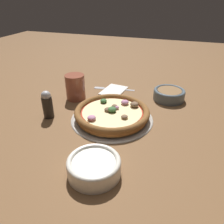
{
  "coord_description": "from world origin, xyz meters",
  "views": [
    {
      "loc": [
        0.65,
        0.21,
        0.41
      ],
      "look_at": [
        0.0,
        0.0,
        0.03
      ],
      "focal_mm": 35.0,
      "sensor_mm": 36.0,
      "label": 1
    }
  ],
  "objects_px": {
    "pizza_tray": "(112,118)",
    "fork": "(112,89)",
    "drinking_cup": "(75,87)",
    "bowl_far": "(169,94)",
    "pepper_shaker": "(47,104)",
    "bowl_near": "(94,166)",
    "napkin": "(114,90)",
    "pizza": "(112,113)"
  },
  "relations": [
    {
      "from": "bowl_near",
      "to": "napkin",
      "type": "height_order",
      "value": "bowl_near"
    },
    {
      "from": "drinking_cup",
      "to": "pepper_shaker",
      "type": "distance_m",
      "value": 0.17
    },
    {
      "from": "bowl_near",
      "to": "pepper_shaker",
      "type": "distance_m",
      "value": 0.34
    },
    {
      "from": "bowl_far",
      "to": "drinking_cup",
      "type": "relative_size",
      "value": 1.24
    },
    {
      "from": "bowl_near",
      "to": "pizza_tray",
      "type": "bearing_deg",
      "value": -171.23
    },
    {
      "from": "fork",
      "to": "pepper_shaker",
      "type": "xyz_separation_m",
      "value": [
        0.32,
        -0.14,
        0.05
      ]
    },
    {
      "from": "bowl_near",
      "to": "pepper_shaker",
      "type": "bearing_deg",
      "value": -128.32
    },
    {
      "from": "pepper_shaker",
      "to": "pizza_tray",
      "type": "bearing_deg",
      "value": 104.75
    },
    {
      "from": "fork",
      "to": "pizza_tray",
      "type": "bearing_deg",
      "value": 100.79
    },
    {
      "from": "bowl_near",
      "to": "fork",
      "type": "xyz_separation_m",
      "value": [
        -0.53,
        -0.13,
        -0.02
      ]
    },
    {
      "from": "pepper_shaker",
      "to": "fork",
      "type": "bearing_deg",
      "value": 156.23
    },
    {
      "from": "drinking_cup",
      "to": "napkin",
      "type": "distance_m",
      "value": 0.19
    },
    {
      "from": "pizza_tray",
      "to": "pepper_shaker",
      "type": "distance_m",
      "value": 0.24
    },
    {
      "from": "bowl_far",
      "to": "pepper_shaker",
      "type": "relative_size",
      "value": 1.25
    },
    {
      "from": "drinking_cup",
      "to": "napkin",
      "type": "xyz_separation_m",
      "value": [
        -0.13,
        0.13,
        -0.05
      ]
    },
    {
      "from": "bowl_far",
      "to": "fork",
      "type": "relative_size",
      "value": 0.68
    },
    {
      "from": "napkin",
      "to": "pepper_shaker",
      "type": "distance_m",
      "value": 0.34
    },
    {
      "from": "fork",
      "to": "pepper_shaker",
      "type": "height_order",
      "value": "pepper_shaker"
    },
    {
      "from": "pizza_tray",
      "to": "bowl_near",
      "type": "distance_m",
      "value": 0.27
    },
    {
      "from": "pepper_shaker",
      "to": "pizza",
      "type": "bearing_deg",
      "value": 104.86
    },
    {
      "from": "pizza_tray",
      "to": "bowl_near",
      "type": "relative_size",
      "value": 2.18
    },
    {
      "from": "napkin",
      "to": "pepper_shaker",
      "type": "height_order",
      "value": "pepper_shaker"
    },
    {
      "from": "pepper_shaker",
      "to": "bowl_far",
      "type": "bearing_deg",
      "value": 125.51
    },
    {
      "from": "pizza_tray",
      "to": "bowl_far",
      "type": "xyz_separation_m",
      "value": [
        -0.23,
        0.18,
        0.02
      ]
    },
    {
      "from": "pizza_tray",
      "to": "bowl_near",
      "type": "height_order",
      "value": "bowl_near"
    },
    {
      "from": "fork",
      "to": "drinking_cup",
      "type": "bearing_deg",
      "value": 43.7
    },
    {
      "from": "fork",
      "to": "pizza",
      "type": "bearing_deg",
      "value": 100.87
    },
    {
      "from": "pizza",
      "to": "bowl_far",
      "type": "height_order",
      "value": "pizza"
    },
    {
      "from": "pizza",
      "to": "bowl_near",
      "type": "bearing_deg",
      "value": 8.7
    },
    {
      "from": "pizza_tray",
      "to": "fork",
      "type": "distance_m",
      "value": 0.27
    },
    {
      "from": "drinking_cup",
      "to": "pepper_shaker",
      "type": "bearing_deg",
      "value": -8.2
    },
    {
      "from": "bowl_far",
      "to": "fork",
      "type": "bearing_deg",
      "value": -95.93
    },
    {
      "from": "drinking_cup",
      "to": "fork",
      "type": "relative_size",
      "value": 0.55
    },
    {
      "from": "drinking_cup",
      "to": "napkin",
      "type": "bearing_deg",
      "value": 134.06
    },
    {
      "from": "pizza",
      "to": "bowl_far",
      "type": "xyz_separation_m",
      "value": [
        -0.23,
        0.18,
        -0.0
      ]
    },
    {
      "from": "bowl_near",
      "to": "napkin",
      "type": "bearing_deg",
      "value": -167.56
    },
    {
      "from": "pepper_shaker",
      "to": "bowl_near",
      "type": "bearing_deg",
      "value": 51.68
    },
    {
      "from": "drinking_cup",
      "to": "napkin",
      "type": "height_order",
      "value": "drinking_cup"
    },
    {
      "from": "bowl_near",
      "to": "drinking_cup",
      "type": "bearing_deg",
      "value": -147.74
    },
    {
      "from": "fork",
      "to": "napkin",
      "type": "bearing_deg",
      "value": 123.01
    },
    {
      "from": "bowl_near",
      "to": "drinking_cup",
      "type": "height_order",
      "value": "drinking_cup"
    },
    {
      "from": "pizza",
      "to": "fork",
      "type": "height_order",
      "value": "pizza"
    }
  ]
}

